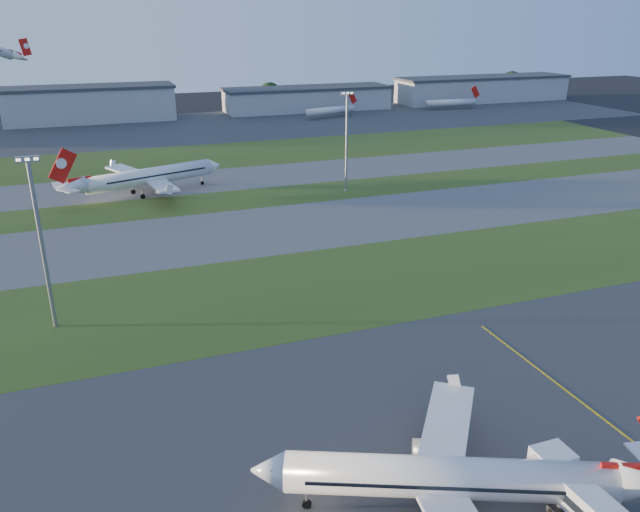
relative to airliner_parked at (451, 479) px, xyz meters
name	(u,v)px	position (x,y,z in m)	size (l,w,h in m)	color
ground	(604,459)	(19.48, 1.09, -4.05)	(700.00, 700.00, 0.00)	black
apron_near	(604,459)	(19.48, 1.09, -4.05)	(300.00, 70.00, 0.01)	#333335
grass_strip_a	(387,277)	(19.48, 53.09, -4.05)	(300.00, 34.00, 0.01)	#334918
taxiway_a	(323,223)	(19.48, 86.09, -4.05)	(300.00, 32.00, 0.01)	#515154
grass_strip_b	(290,195)	(19.48, 111.09, -4.05)	(300.00, 18.00, 0.01)	#334918
taxiway_b	(267,176)	(19.48, 133.09, -4.05)	(300.00, 26.00, 0.01)	#515154
grass_strip_c	(240,154)	(19.48, 166.09, -4.05)	(300.00, 40.00, 0.01)	#334918
apron_far	(207,126)	(19.48, 226.09, -4.05)	(400.00, 80.00, 0.01)	#333335
airliner_parked	(451,479)	(0.00, 0.00, 0.00)	(34.77, 29.57, 11.55)	white
airliner_taxiing	(149,177)	(-14.27, 124.28, 0.56)	(40.56, 34.25, 13.14)	white
mini_jet_near	(331,110)	(76.68, 230.26, -0.77)	(27.91, 10.43, 9.48)	white
mini_jet_far	(451,102)	(142.77, 235.10, -0.77)	(28.64, 5.16, 9.48)	white
light_mast_west	(40,233)	(-35.52, 53.09, 10.76)	(3.20, 0.70, 25.80)	gray
light_mast_centre	(347,135)	(34.48, 109.09, 10.76)	(3.20, 0.70, 25.80)	gray
hangar_west	(91,104)	(-25.52, 256.09, 3.58)	(71.40, 23.00, 15.20)	gray
hangar_east	(307,98)	(74.48, 256.09, 1.58)	(81.60, 23.00, 11.20)	gray
hangar_far_east	(482,89)	(174.48, 256.09, 2.58)	(96.90, 23.00, 13.20)	gray
tree_mid_west	(148,102)	(-0.52, 267.09, 1.78)	(9.90, 9.90, 10.80)	black
tree_mid_east	(270,94)	(59.48, 270.09, 2.76)	(11.55, 11.55, 12.60)	black
tree_east	(406,90)	(134.48, 268.09, 2.11)	(10.45, 10.45, 11.40)	black
tree_far_east	(511,82)	(204.48, 272.09, 3.41)	(12.65, 12.65, 13.80)	black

